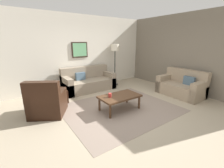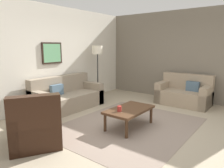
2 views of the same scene
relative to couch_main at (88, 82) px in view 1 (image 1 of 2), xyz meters
name	(u,v)px [view 1 (image 1 of 2)]	position (x,y,z in m)	size (l,w,h in m)	color
ground_plane	(120,108)	(-0.05, -2.10, -0.30)	(8.00, 8.00, 0.00)	tan
rear_partition	(80,52)	(-0.05, 0.50, 1.10)	(6.00, 0.12, 2.80)	silver
stone_feature_panel	(185,53)	(2.95, -2.10, 1.10)	(0.12, 5.20, 2.80)	slate
area_rug	(120,108)	(-0.05, -2.10, -0.29)	(3.00, 2.48, 0.01)	gray
couch_main	(88,82)	(0.00, 0.00, 0.00)	(1.94, 0.90, 0.88)	gray
couch_loveseat	(182,87)	(2.42, -2.45, 0.00)	(0.85, 1.46, 0.88)	gray
armchair_leather	(47,104)	(-1.80, -1.35, 0.01)	(1.09, 1.09, 0.95)	black
ottoman	(56,96)	(-1.38, -0.64, -0.10)	(0.56, 0.56, 0.40)	black
coffee_table	(120,97)	(-0.09, -2.14, 0.06)	(1.10, 0.64, 0.41)	#472D1C
cup	(110,95)	(-0.38, -2.09, 0.17)	(0.09, 0.09, 0.11)	#B2332D
lamp_standing	(115,52)	(1.25, -0.07, 1.11)	(0.32, 0.32, 1.71)	black
framed_artwork	(80,50)	(-0.09, 0.41, 1.21)	(0.63, 0.04, 0.58)	black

